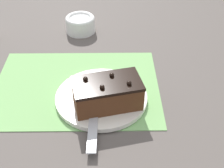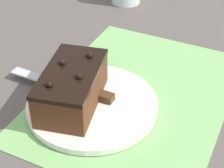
% 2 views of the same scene
% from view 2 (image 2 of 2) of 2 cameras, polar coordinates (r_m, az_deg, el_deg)
% --- Properties ---
extents(ground_plane, '(3.00, 3.00, 0.00)m').
position_cam_2_polar(ground_plane, '(0.73, 3.66, -1.77)').
color(ground_plane, '#544C47').
extents(placemat_woven, '(0.46, 0.34, 0.00)m').
position_cam_2_polar(placemat_woven, '(0.73, 3.67, -1.64)').
color(placemat_woven, '#7AB266').
rests_on(placemat_woven, ground_plane).
extents(cake_plate, '(0.24, 0.24, 0.01)m').
position_cam_2_polar(cake_plate, '(0.69, -3.00, -3.15)').
color(cake_plate, white).
rests_on(cake_plate, placemat_woven).
extents(chocolate_cake, '(0.18, 0.13, 0.08)m').
position_cam_2_polar(chocolate_cake, '(0.67, -6.12, -0.45)').
color(chocolate_cake, '#512D19').
rests_on(chocolate_cake, cake_plate).
extents(serving_knife, '(0.02, 0.23, 0.01)m').
position_cam_2_polar(serving_knife, '(0.71, -5.23, -0.76)').
color(serving_knife, '#472D19').
rests_on(serving_knife, cake_plate).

